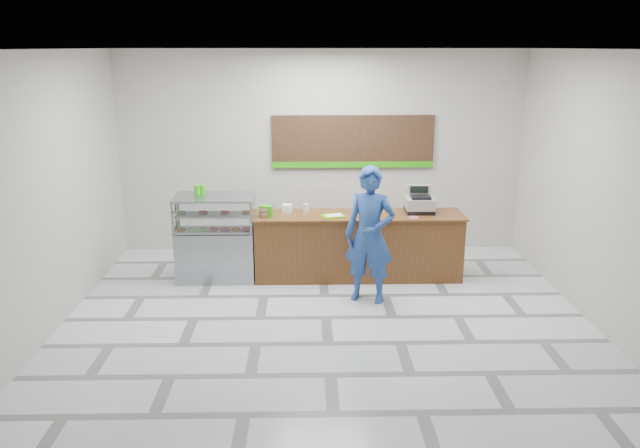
{
  "coord_description": "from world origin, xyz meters",
  "views": [
    {
      "loc": [
        -0.25,
        -7.75,
        3.53
      ],
      "look_at": [
        -0.06,
        0.9,
        1.06
      ],
      "focal_mm": 35.0,
      "sensor_mm": 36.0,
      "label": 1
    }
  ],
  "objects_px": {
    "sales_counter": "(358,246)",
    "customer": "(370,235)",
    "serving_tray": "(333,216)",
    "cash_register": "(419,202)",
    "display_case": "(216,237)"
  },
  "relations": [
    {
      "from": "sales_counter",
      "to": "serving_tray",
      "type": "bearing_deg",
      "value": -162.91
    },
    {
      "from": "sales_counter",
      "to": "serving_tray",
      "type": "relative_size",
      "value": 8.39
    },
    {
      "from": "sales_counter",
      "to": "customer",
      "type": "relative_size",
      "value": 1.67
    },
    {
      "from": "display_case",
      "to": "customer",
      "type": "height_order",
      "value": "customer"
    },
    {
      "from": "sales_counter",
      "to": "customer",
      "type": "bearing_deg",
      "value": -85.13
    },
    {
      "from": "display_case",
      "to": "serving_tray",
      "type": "xyz_separation_m",
      "value": [
        1.82,
        -0.12,
        0.36
      ]
    },
    {
      "from": "sales_counter",
      "to": "display_case",
      "type": "height_order",
      "value": "display_case"
    },
    {
      "from": "serving_tray",
      "to": "display_case",
      "type": "bearing_deg",
      "value": 157.51
    },
    {
      "from": "sales_counter",
      "to": "display_case",
      "type": "distance_m",
      "value": 2.23
    },
    {
      "from": "cash_register",
      "to": "serving_tray",
      "type": "relative_size",
      "value": 1.19
    },
    {
      "from": "serving_tray",
      "to": "cash_register",
      "type": "bearing_deg",
      "value": -8.56
    },
    {
      "from": "display_case",
      "to": "customer",
      "type": "xyz_separation_m",
      "value": [
        2.3,
        -0.94,
        0.3
      ]
    },
    {
      "from": "cash_register",
      "to": "customer",
      "type": "bearing_deg",
      "value": -128.46
    },
    {
      "from": "sales_counter",
      "to": "serving_tray",
      "type": "xyz_separation_m",
      "value": [
        -0.4,
        -0.12,
        0.52
      ]
    },
    {
      "from": "cash_register",
      "to": "serving_tray",
      "type": "xyz_separation_m",
      "value": [
        -1.36,
        -0.24,
        -0.14
      ]
    }
  ]
}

